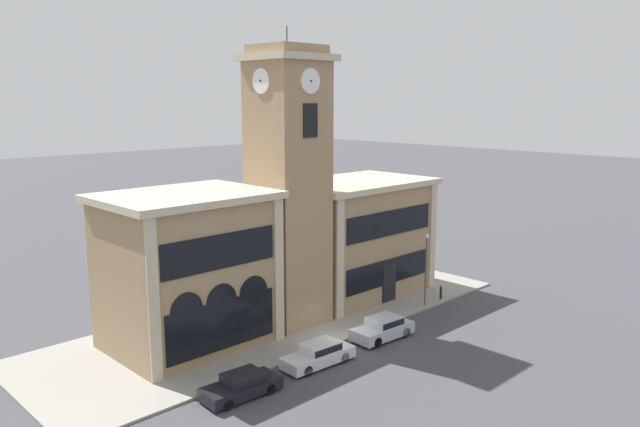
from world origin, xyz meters
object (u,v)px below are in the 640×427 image
at_px(bollard, 441,292).
at_px(parked_car_far, 383,328).
at_px(parked_car_mid, 319,353).
at_px(street_lamp, 426,259).
at_px(parked_car_near, 242,385).

bearing_deg(bollard, parked_car_far, -168.23).
relative_size(parked_car_far, bollard, 4.23).
bearing_deg(parked_car_mid, parked_car_far, -176.45).
xyz_separation_m(parked_car_far, bollard, (9.39, 1.96, -0.11)).
xyz_separation_m(parked_car_mid, bollard, (15.34, 1.96, -0.06)).
bearing_deg(parked_car_mid, street_lamp, -168.21).
xyz_separation_m(parked_car_mid, parked_car_far, (5.95, 0.00, 0.05)).
relative_size(parked_car_far, street_lamp, 0.80).
distance_m(parked_car_near, parked_car_mid, 5.74).
bearing_deg(parked_car_near, parked_car_mid, -176.46).
relative_size(parked_car_mid, parked_car_far, 1.06).
distance_m(parked_car_near, street_lamp, 19.29).
distance_m(parked_car_far, street_lamp, 8.09).
distance_m(parked_car_near, parked_car_far, 11.69).
distance_m(parked_car_mid, parked_car_far, 5.95).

